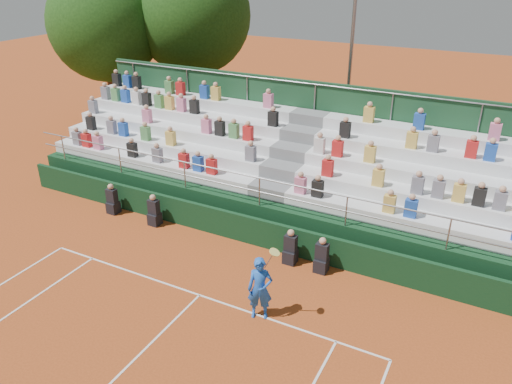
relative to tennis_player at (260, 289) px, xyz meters
The scene contains 8 objects.
ground 2.15m from the tennis_player, behind, with size 90.00×90.00×0.00m, color #AB491C.
courtside_wall 3.77m from the tennis_player, 121.33° to the left, with size 20.00×0.15×1.00m, color black.
line_officials 4.27m from the tennis_player, 139.58° to the left, with size 8.72×0.40×1.19m.
grandstand 6.74m from the tennis_player, 106.92° to the left, with size 20.00×5.20×4.40m.
tennis_player is the anchor object (origin of this frame).
tree_west 18.80m from the tennis_player, 143.49° to the left, with size 5.82×5.82×8.43m.
tree_east 18.10m from the tennis_player, 129.07° to the left, with size 6.16×6.16×8.96m.
floodlight_mast 13.14m from the tennis_player, 98.43° to the left, with size 0.60×0.25×8.69m.
Camera 1 is at (6.81, -9.54, 8.84)m, focal length 35.00 mm.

